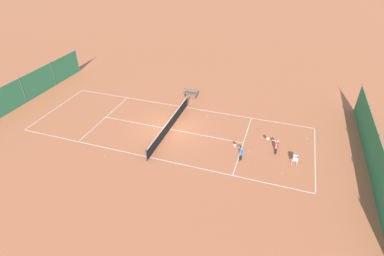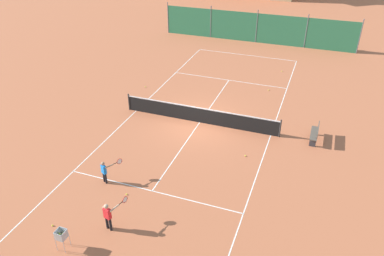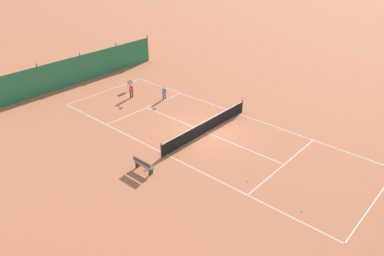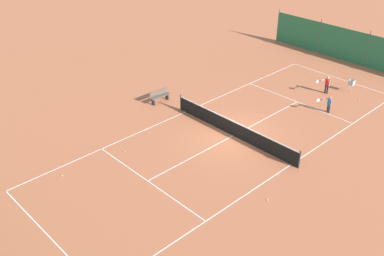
% 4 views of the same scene
% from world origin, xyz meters
% --- Properties ---
extents(ground_plane, '(600.00, 600.00, 0.00)m').
position_xyz_m(ground_plane, '(0.00, 0.00, 0.00)').
color(ground_plane, '#B7603D').
extents(court_line_markings, '(8.25, 23.85, 0.01)m').
position_xyz_m(court_line_markings, '(0.00, 0.00, 0.00)').
color(court_line_markings, white).
rests_on(court_line_markings, ground).
extents(tennis_net, '(9.18, 0.08, 1.06)m').
position_xyz_m(tennis_net, '(0.00, 0.00, 0.50)').
color(tennis_net, '#2D2D2D').
rests_on(tennis_net, ground).
extents(windscreen_fence_near, '(17.28, 0.08, 2.90)m').
position_xyz_m(windscreen_fence_near, '(-0.00, -15.50, 1.31)').
color(windscreen_fence_near, '#2D754C').
rests_on(windscreen_fence_near, ground).
extents(player_far_service, '(0.73, 0.83, 1.13)m').
position_xyz_m(player_far_service, '(-2.20, -6.54, 0.66)').
color(player_far_service, black).
rests_on(player_far_service, ground).
extents(player_far_baseline, '(0.63, 0.99, 1.25)m').
position_xyz_m(player_far_baseline, '(-0.57, -8.95, 0.73)').
color(player_far_baseline, black).
rests_on(player_far_baseline, ground).
extents(tennis_ball_by_net_left, '(0.07, 0.07, 0.07)m').
position_xyz_m(tennis_ball_by_net_left, '(-2.76, -9.64, 0.03)').
color(tennis_ball_by_net_left, '#CCE033').
rests_on(tennis_ball_by_net_left, ground).
extents(tennis_ball_near_corner, '(0.07, 0.07, 0.07)m').
position_xyz_m(tennis_ball_near_corner, '(-5.09, 3.27, 0.03)').
color(tennis_ball_near_corner, '#CCE033').
rests_on(tennis_ball_near_corner, ground).
extents(tennis_ball_mid_court, '(0.07, 0.07, 0.07)m').
position_xyz_m(tennis_ball_mid_court, '(3.32, 9.30, 0.03)').
color(tennis_ball_mid_court, '#CCE033').
rests_on(tennis_ball_mid_court, ground).
extents(tennis_ball_alley_right, '(0.07, 0.07, 0.07)m').
position_xyz_m(tennis_ball_alley_right, '(-0.93, -7.02, 0.03)').
color(tennis_ball_alley_right, '#CCE033').
rests_on(tennis_ball_alley_right, ground).
extents(tennis_ball_service_box, '(0.07, 0.07, 0.07)m').
position_xyz_m(tennis_ball_service_box, '(2.26, -11.30, 0.03)').
color(tennis_ball_service_box, '#CCE033').
rests_on(tennis_ball_service_box, ground).
extents(tennis_ball_far_corner, '(0.07, 0.07, 0.07)m').
position_xyz_m(tennis_ball_far_corner, '(3.25, -2.41, 0.03)').
color(tennis_ball_far_corner, '#CCE033').
rests_on(tennis_ball_far_corner, ground).
extents(tennis_ball_by_net_right, '(0.07, 0.07, 0.07)m').
position_xyz_m(tennis_ball_by_net_right, '(2.97, 5.67, 0.03)').
color(tennis_ball_by_net_right, '#CCE033').
rests_on(tennis_ball_by_net_right, ground).
extents(ball_hopper, '(0.36, 0.36, 0.89)m').
position_xyz_m(ball_hopper, '(-1.65, -10.40, 0.65)').
color(ball_hopper, '#B7B7BC').
rests_on(ball_hopper, ground).
extents(courtside_bench, '(0.36, 1.50, 0.84)m').
position_xyz_m(courtside_bench, '(6.34, 0.27, 0.45)').
color(courtside_bench, '#51473D').
rests_on(courtside_bench, ground).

